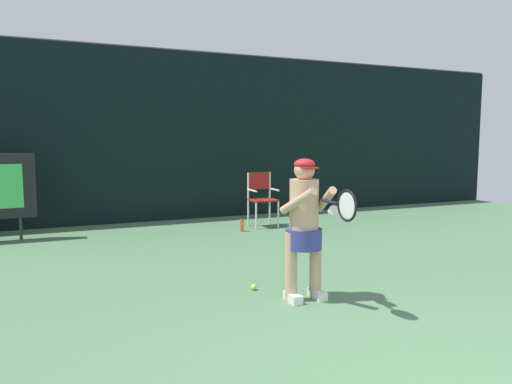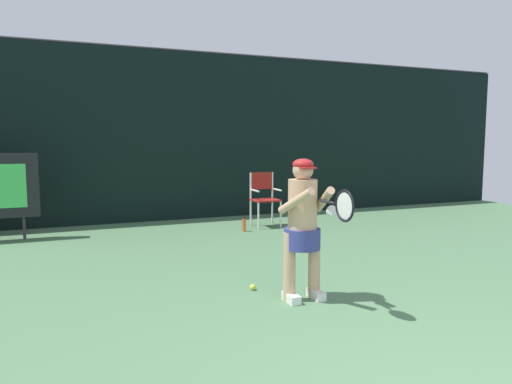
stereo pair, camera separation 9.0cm
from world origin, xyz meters
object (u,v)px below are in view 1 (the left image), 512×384
tennis_player (304,223)px  water_bottle (242,225)px  umpire_chair (262,196)px  tennis_racket (345,205)px  tennis_ball_loose (254,287)px

tennis_player → water_bottle: bearing=78.3°
umpire_chair → tennis_player: (-1.37, -4.22, 0.22)m
water_bottle → umpire_chair: bearing=32.7°
tennis_racket → water_bottle: bearing=95.3°
water_bottle → tennis_player: (-0.80, -3.85, 0.72)m
umpire_chair → tennis_ball_loose: (-1.75, -3.73, -0.58)m
umpire_chair → tennis_ball_loose: bearing=-115.2°
water_bottle → tennis_ball_loose: water_bottle is taller
umpire_chair → tennis_racket: size_ratio=1.79×
umpire_chair → water_bottle: 0.85m
umpire_chair → tennis_player: size_ratio=0.71×
tennis_player → tennis_racket: size_ratio=2.53×
water_bottle → tennis_ball_loose: (-1.18, -3.36, -0.09)m
tennis_player → tennis_ball_loose: size_ratio=22.38×
tennis_player → tennis_racket: bearing=-80.2°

